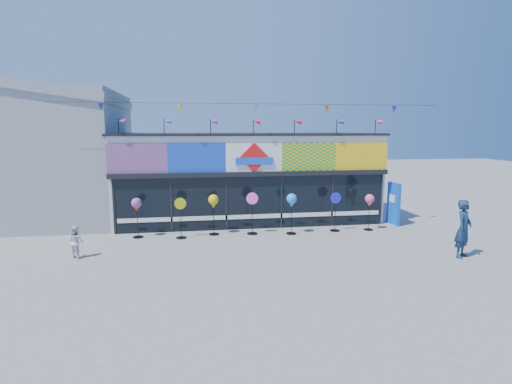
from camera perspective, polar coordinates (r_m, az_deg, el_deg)
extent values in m
plane|color=slate|center=(14.19, 1.81, -8.59)|extent=(80.00, 80.00, 0.00)
cube|color=silver|center=(19.60, -1.40, 2.27)|extent=(12.00, 5.00, 4.00)
cube|color=black|center=(17.21, -0.29, -1.52)|extent=(11.60, 0.12, 2.30)
cube|color=black|center=(16.99, -0.27, 2.60)|extent=(12.00, 0.30, 0.20)
cube|color=white|center=(17.30, -0.27, -3.49)|extent=(11.40, 0.10, 0.18)
cube|color=black|center=(19.46, -1.42, 8.27)|extent=(12.20, 5.20, 0.10)
cube|color=black|center=(17.33, -19.62, -1.97)|extent=(0.08, 0.14, 2.30)
cube|color=black|center=(17.05, -12.00, -1.82)|extent=(0.08, 0.14, 2.30)
cube|color=black|center=(17.07, -4.27, -1.64)|extent=(0.08, 0.14, 2.30)
cube|color=black|center=(17.42, 3.63, -1.41)|extent=(0.08, 0.14, 2.30)
cube|color=black|center=(18.05, 10.78, -1.19)|extent=(0.08, 0.14, 2.30)
cube|color=black|center=(18.94, 17.35, -0.97)|extent=(0.08, 0.14, 2.30)
cube|color=red|center=(16.92, -16.63, 4.58)|extent=(2.40, 0.08, 1.20)
cube|color=blue|center=(16.76, -8.45, 4.82)|extent=(2.40, 0.08, 1.20)
cube|color=white|center=(16.95, -0.28, 4.96)|extent=(2.40, 0.08, 1.20)
cube|color=yellow|center=(17.47, 7.56, 5.00)|extent=(2.40, 0.08, 1.20)
cube|color=yellow|center=(18.29, 14.82, 4.96)|extent=(2.40, 0.08, 1.20)
cube|color=red|center=(16.89, -0.25, 4.95)|extent=(1.27, 0.06, 1.27)
cube|color=blue|center=(16.88, -0.24, 4.44)|extent=(1.60, 0.05, 0.30)
cube|color=#EB410C|center=(17.18, -13.73, -2.57)|extent=(0.78, 0.03, 0.78)
cube|color=yellow|center=(17.04, -9.28, -1.12)|extent=(0.92, 0.03, 0.92)
cube|color=#D3466E|center=(17.05, -4.78, -0.41)|extent=(0.78, 0.03, 0.78)
cube|color=#E94DB8|center=(17.29, -0.31, -2.16)|extent=(0.92, 0.03, 0.92)
cube|color=yellow|center=(17.47, 4.05, -0.81)|extent=(0.78, 0.03, 0.78)
cube|color=purple|center=(17.77, 8.29, 0.17)|extent=(0.92, 0.03, 0.92)
cube|color=blue|center=(18.31, 12.27, -1.59)|extent=(0.78, 0.03, 0.78)
cylinder|color=black|center=(17.21, -19.05, 8.71)|extent=(0.03, 0.03, 0.70)
cone|color=purple|center=(17.19, -18.63, 9.56)|extent=(0.30, 0.22, 0.22)
cylinder|color=black|center=(16.99, -13.00, 8.97)|extent=(0.03, 0.03, 0.70)
cone|color=blue|center=(16.99, -12.55, 9.83)|extent=(0.30, 0.22, 0.22)
cylinder|color=black|center=(16.97, -6.50, 9.14)|extent=(0.03, 0.03, 0.70)
cone|color=purple|center=(16.97, -6.04, 9.99)|extent=(0.30, 0.22, 0.22)
cylinder|color=black|center=(17.14, -0.40, 9.19)|extent=(0.03, 0.03, 0.70)
cone|color=red|center=(17.16, 0.07, 10.02)|extent=(0.30, 0.22, 0.22)
cylinder|color=black|center=(17.49, 5.52, 9.14)|extent=(0.03, 0.03, 0.70)
cone|color=red|center=(17.53, 5.98, 9.95)|extent=(0.30, 0.22, 0.22)
cylinder|color=black|center=(18.05, 11.44, 9.00)|extent=(0.03, 0.03, 0.70)
cone|color=blue|center=(18.10, 11.89, 9.78)|extent=(0.30, 0.22, 0.22)
cylinder|color=black|center=(18.75, 16.68, 8.80)|extent=(0.03, 0.03, 0.70)
cone|color=#D74762|center=(18.81, 17.10, 9.54)|extent=(0.30, 0.22, 0.22)
cylinder|color=black|center=(16.52, -0.06, 12.49)|extent=(16.00, 0.01, 0.01)
cone|color=#1B17C3|center=(16.69, -21.30, 11.24)|extent=(0.20, 0.20, 0.28)
cone|color=yellow|center=(16.33, -10.75, 11.75)|extent=(0.20, 0.20, 0.28)
cone|color=#F752BF|center=(16.51, -0.06, 11.87)|extent=(0.20, 0.20, 0.28)
cone|color=#DC4D0B|center=(17.23, 10.05, 11.62)|extent=(0.20, 0.20, 0.28)
cone|color=#2017C4|center=(18.41, 19.10, 11.09)|extent=(0.20, 0.20, 0.28)
cube|color=#949698|center=(21.67, -29.11, 4.44)|extent=(8.00, 7.00, 6.00)
cube|color=#949698|center=(21.71, -29.75, 12.61)|extent=(8.18, 7.20, 1.54)
cube|color=blue|center=(19.09, 19.06, -1.59)|extent=(0.17, 0.95, 1.90)
cube|color=white|center=(19.02, 18.89, -0.89)|extent=(0.05, 0.43, 0.33)
cylinder|color=black|center=(16.73, -16.48, -6.19)|extent=(0.41, 0.41, 0.03)
cylinder|color=black|center=(16.57, -16.58, -3.93)|extent=(0.02, 0.02, 1.32)
sphere|color=red|center=(16.43, -16.69, -1.51)|extent=(0.41, 0.41, 0.41)
cone|color=red|center=(16.48, -16.65, -2.38)|extent=(0.20, 0.20, 0.18)
cylinder|color=black|center=(16.24, -10.62, -6.43)|extent=(0.41, 0.41, 0.03)
cylinder|color=black|center=(16.07, -10.69, -4.06)|extent=(0.02, 0.02, 1.34)
cylinder|color=#CEDC12|center=(15.93, -10.76, -1.63)|extent=(0.45, 0.12, 0.45)
cylinder|color=black|center=(16.57, -6.02, -6.01)|extent=(0.42, 0.42, 0.03)
cylinder|color=black|center=(16.40, -6.06, -3.64)|extent=(0.03, 0.03, 1.37)
sphere|color=yellow|center=(16.26, -6.11, -1.09)|extent=(0.42, 0.42, 0.42)
cone|color=yellow|center=(16.31, -6.09, -2.01)|extent=(0.21, 0.21, 0.19)
cylinder|color=black|center=(16.57, -0.54, -5.95)|extent=(0.44, 0.44, 0.03)
cylinder|color=black|center=(16.40, -0.54, -3.47)|extent=(0.03, 0.03, 1.44)
cylinder|color=#F351BB|center=(16.25, -0.54, -0.93)|extent=(0.48, 0.16, 0.49)
cylinder|color=black|center=(16.65, 5.05, -5.92)|extent=(0.43, 0.43, 0.03)
cylinder|color=black|center=(16.48, 5.08, -3.52)|extent=(0.03, 0.03, 1.39)
sphere|color=#1C8DEE|center=(16.34, 5.12, -0.96)|extent=(0.43, 0.43, 0.43)
cone|color=#1C8DEE|center=(16.39, 5.11, -1.88)|extent=(0.21, 0.21, 0.19)
cylinder|color=black|center=(17.38, 11.19, -5.42)|extent=(0.42, 0.42, 0.03)
cylinder|color=black|center=(17.22, 11.26, -3.16)|extent=(0.03, 0.03, 1.37)
cylinder|color=#1A22DE|center=(17.09, 11.33, -0.84)|extent=(0.47, 0.08, 0.46)
cylinder|color=black|center=(17.88, 15.74, -5.19)|extent=(0.39, 0.39, 0.03)
cylinder|color=black|center=(17.74, 15.83, -3.13)|extent=(0.02, 0.02, 1.28)
sphere|color=#F6526E|center=(17.61, 15.93, -0.93)|extent=(0.39, 0.39, 0.39)
cone|color=#F6526E|center=(17.65, 15.89, -1.72)|extent=(0.20, 0.20, 0.18)
imported|color=#162A47|center=(15.12, 27.53, -4.67)|extent=(0.86, 0.80, 1.96)
imported|color=silver|center=(14.78, -24.31, -6.49)|extent=(0.61, 0.56, 1.09)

